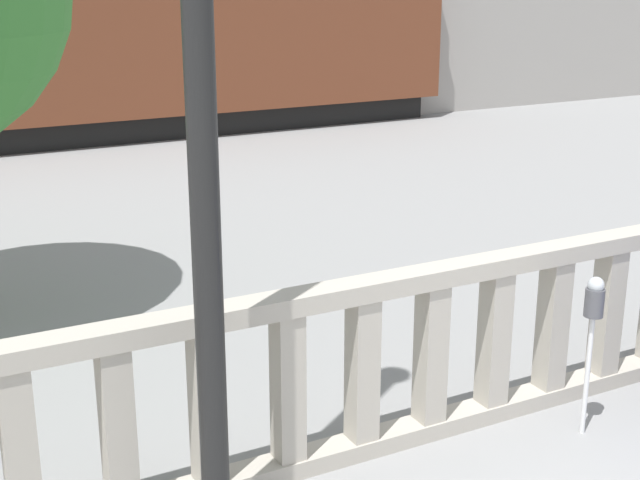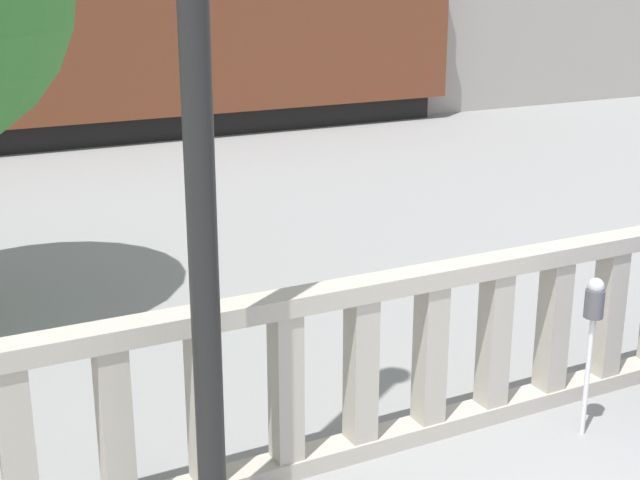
{
  "view_description": "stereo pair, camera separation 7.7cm",
  "coord_description": "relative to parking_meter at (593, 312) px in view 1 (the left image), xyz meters",
  "views": [
    {
      "loc": [
        -4.04,
        -2.56,
        3.57
      ],
      "look_at": [
        -0.75,
        3.63,
        1.42
      ],
      "focal_mm": 50.0,
      "sensor_mm": 36.0,
      "label": 1
    },
    {
      "loc": [
        -3.98,
        -2.6,
        3.57
      ],
      "look_at": [
        -0.75,
        3.63,
        1.42
      ],
      "focal_mm": 50.0,
      "sensor_mm": 36.0,
      "label": 2
    }
  ],
  "objects": [
    {
      "name": "balustrade",
      "position": [
        -0.8,
        0.56,
        -0.33
      ],
      "size": [
        16.63,
        0.24,
        1.41
      ],
      "color": "#ADA599",
      "rests_on": "ground"
    },
    {
      "name": "parking_meter",
      "position": [
        0.0,
        0.0,
        0.0
      ],
      "size": [
        0.15,
        0.15,
        1.32
      ],
      "color": "silver",
      "rests_on": "ground"
    }
  ]
}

